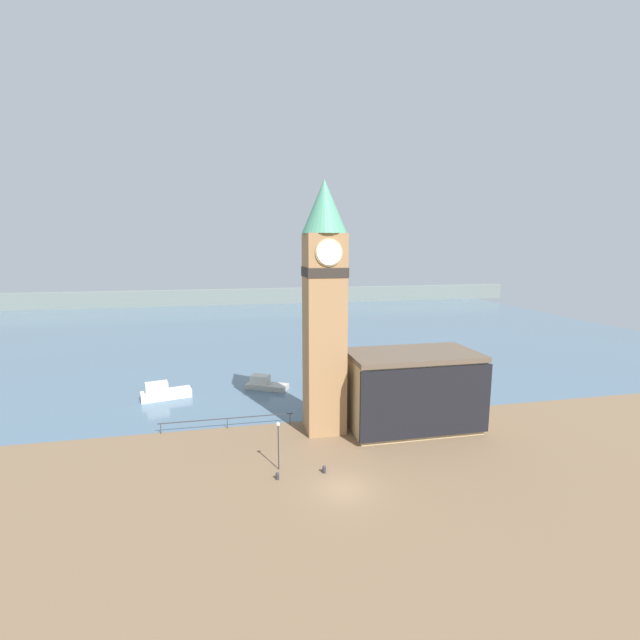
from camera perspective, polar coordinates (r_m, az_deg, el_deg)
ground_plane at (r=34.88m, az=3.23°, el=-21.62°), size 160.00×160.00×0.00m
water at (r=104.18m, az=-7.32°, el=-0.57°), size 160.00×120.00×0.00m
far_shoreline at (r=143.37m, az=-8.64°, el=3.15°), size 180.00×3.00×5.00m
pier_railing at (r=45.38m, az=-12.28°, el=-12.81°), size 13.42×0.08×1.09m
clock_tower at (r=41.10m, az=0.59°, el=2.35°), size 4.28×4.28×24.34m
pier_building at (r=44.65m, az=12.19°, el=-9.12°), size 13.02×7.15×7.83m
boat_near at (r=56.78m, az=-7.37°, el=-8.44°), size 5.70×4.35×1.75m
boat_far at (r=55.96m, az=-20.11°, el=-9.05°), size 6.10×3.30×2.16m
mooring_bollard_near at (r=36.07m, az=-5.71°, el=-19.93°), size 0.29×0.29×0.60m
mooring_bollard_far at (r=36.77m, az=0.56°, el=-19.24°), size 0.31×0.31×0.63m
lamp_post at (r=36.31m, az=-5.59°, el=-15.25°), size 0.32×0.32×4.09m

